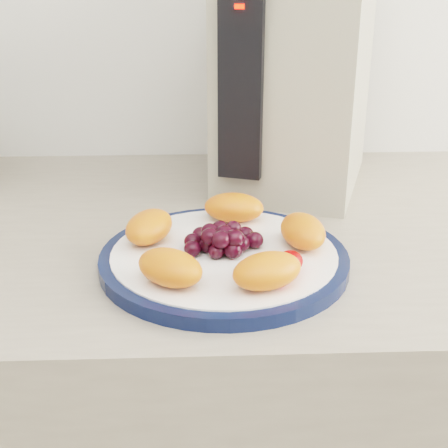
{
  "coord_description": "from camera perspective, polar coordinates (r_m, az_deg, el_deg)",
  "views": [
    {
      "loc": [
        0.07,
        0.45,
        1.21
      ],
      "look_at": [
        0.1,
        1.07,
        0.95
      ],
      "focal_mm": 50.0,
      "sensor_mm": 36.0,
      "label": 1
    }
  ],
  "objects": [
    {
      "name": "appliance_panel",
      "position": [
        0.8,
        1.57,
        12.63
      ],
      "size": [
        0.06,
        0.04,
        0.24
      ],
      "primitive_type": "cube",
      "rotation": [
        0.0,
        0.0,
        -0.33
      ],
      "color": "black",
      "rests_on": "appliance_body"
    },
    {
      "name": "plate_rim",
      "position": [
        0.69,
        0.0,
        -3.26
      ],
      "size": [
        0.27,
        0.27,
        0.01
      ],
      "primitive_type": "cylinder",
      "color": "#0C1739",
      "rests_on": "counter"
    },
    {
      "name": "appliance_body",
      "position": [
        0.92,
        6.72,
        13.57
      ],
      "size": [
        0.26,
        0.31,
        0.33
      ],
      "primitive_type": "cube",
      "rotation": [
        0.0,
        0.0,
        -0.33
      ],
      "color": "#A59F8B",
      "rests_on": "counter"
    },
    {
      "name": "plate_face",
      "position": [
        0.69,
        0.0,
        -3.19
      ],
      "size": [
        0.25,
        0.25,
        0.02
      ],
      "primitive_type": "cylinder",
      "color": "white",
      "rests_on": "counter"
    },
    {
      "name": "appliance_led",
      "position": [
        0.78,
        1.44,
        19.27
      ],
      "size": [
        0.01,
        0.01,
        0.01
      ],
      "primitive_type": "cube",
      "rotation": [
        0.0,
        0.0,
        -0.33
      ],
      "color": "#FF0C05",
      "rests_on": "appliance_panel"
    },
    {
      "name": "fruit_plate",
      "position": [
        0.67,
        0.32,
        -1.5
      ],
      "size": [
        0.24,
        0.24,
        0.03
      ],
      "color": "#EE521B",
      "rests_on": "plate_face"
    }
  ]
}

